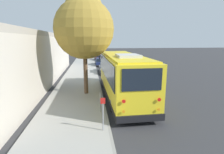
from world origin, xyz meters
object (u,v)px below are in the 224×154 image
parked_sedan_navy (101,62)px  sign_post_far (100,102)px  street_tree (84,25)px  parked_sedan_maroon (100,58)px  shuttle_bus (122,74)px  sign_post_near (103,114)px  parked_sedan_gray (106,68)px

parked_sedan_navy → sign_post_far: 20.30m
street_tree → sign_post_far: 6.23m
parked_sedan_navy → parked_sedan_maroon: size_ratio=0.95×
sign_post_far → parked_sedan_maroon: bearing=-3.1°
shuttle_bus → parked_sedan_navy: 17.36m
parked_sedan_maroon → sign_post_near: size_ratio=2.89×
street_tree → sign_post_near: size_ratio=4.91×
sign_post_near → shuttle_bus: bearing=-19.8°
street_tree → sign_post_near: street_tree is taller
parked_sedan_gray → sign_post_near: sign_post_near is taller
parked_sedan_gray → street_tree: size_ratio=0.54×
parked_sedan_maroon → parked_sedan_gray: bearing=177.9°
parked_sedan_maroon → street_tree: 24.31m
shuttle_bus → sign_post_near: size_ratio=6.10×
parked_sedan_gray → sign_post_far: bearing=173.2°
parked_sedan_maroon → street_tree: street_tree is taller
parked_sedan_navy → street_tree: size_ratio=0.56×
parked_sedan_gray → parked_sedan_maroon: (14.44, 0.06, -0.00)m
parked_sedan_navy → shuttle_bus: bearing=-177.8°
shuttle_bus → parked_sedan_navy: (17.30, 0.60, -1.25)m
sign_post_near → parked_sedan_maroon: bearing=-2.9°
parked_sedan_maroon → shuttle_bus: bearing=178.5°
street_tree → sign_post_near: 7.68m
shuttle_bus → parked_sedan_gray: bearing=0.8°
parked_sedan_gray → sign_post_far: (-13.26, 1.56, 0.14)m
street_tree → parked_sedan_navy: bearing=-7.6°
parked_sedan_maroon → sign_post_far: (-27.71, 1.50, 0.15)m
parked_sedan_navy → sign_post_near: (-22.44, 1.25, 0.38)m
shuttle_bus → sign_post_near: bearing=159.4°
parked_sedan_navy → sign_post_far: size_ratio=3.72×
shuttle_bus → street_tree: bearing=68.4°
shuttle_bus → parked_sedan_maroon: 24.78m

